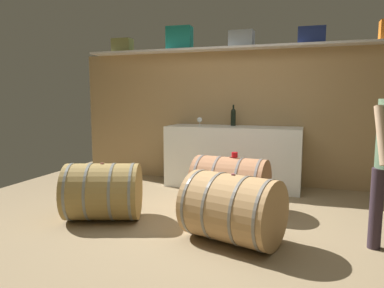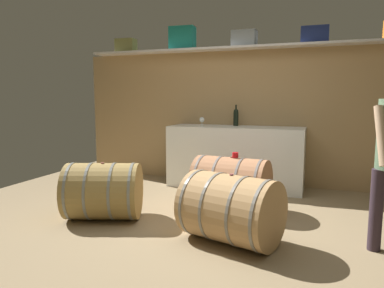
{
  "view_description": "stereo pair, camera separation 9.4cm",
  "coord_description": "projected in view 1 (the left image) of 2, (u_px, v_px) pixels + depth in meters",
  "views": [
    {
      "loc": [
        1.01,
        -3.33,
        1.34
      ],
      "look_at": [
        -0.21,
        0.36,
        0.84
      ],
      "focal_mm": 33.41,
      "sensor_mm": 36.0,
      "label": 1
    },
    {
      "loc": [
        1.1,
        -3.3,
        1.34
      ],
      "look_at": [
        -0.21,
        0.36,
        0.84
      ],
      "focal_mm": 33.41,
      "sensor_mm": 36.0,
      "label": 2
    }
  ],
  "objects": [
    {
      "name": "tasting_cup",
      "position": [
        235.0,
        155.0,
        4.23
      ],
      "size": [
        0.07,
        0.07,
        0.06
      ],
      "primitive_type": "cylinder",
      "color": "red",
      "rests_on": "wine_barrel_near"
    },
    {
      "name": "wine_barrel_flank",
      "position": [
        233.0,
        208.0,
        3.31
      ],
      "size": [
        1.0,
        0.85,
        0.65
      ],
      "rotation": [
        0.0,
        0.0,
        -0.29
      ],
      "color": "tan",
      "rests_on": "ground"
    },
    {
      "name": "toolcase_teal",
      "position": [
        179.0,
        38.0,
        5.61
      ],
      "size": [
        0.41,
        0.24,
        0.36
      ],
      "primitive_type": "cube",
      "rotation": [
        0.0,
        0.0,
        0.05
      ],
      "color": "#198278",
      "rests_on": "high_shelf_board"
    },
    {
      "name": "ground_plane",
      "position": [
        214.0,
        215.0,
        4.15
      ],
      "size": [
        6.65,
        7.71,
        0.02
      ],
      "primitive_type": "cube",
      "color": "#8C7656"
    },
    {
      "name": "toolcase_navy",
      "position": [
        312.0,
        36.0,
        5.01
      ],
      "size": [
        0.37,
        0.28,
        0.23
      ],
      "primitive_type": "cube",
      "rotation": [
        0.0,
        0.0,
        0.0
      ],
      "color": "navy",
      "rests_on": "high_shelf_board"
    },
    {
      "name": "back_wall_panel",
      "position": [
        242.0,
        118.0,
        5.61
      ],
      "size": [
        5.45,
        0.1,
        2.06
      ],
      "primitive_type": "cube",
      "color": "#A68457",
      "rests_on": "ground"
    },
    {
      "name": "high_shelf_board",
      "position": [
        241.0,
        48.0,
        5.33
      ],
      "size": [
        5.02,
        0.4,
        0.03
      ],
      "primitive_type": "cube",
      "color": "silver",
      "rests_on": "back_wall_panel"
    },
    {
      "name": "wine_barrel_near",
      "position": [
        230.0,
        183.0,
        4.29
      ],
      "size": [
        0.92,
        0.72,
        0.65
      ],
      "rotation": [
        0.0,
        0.0,
        -0.11
      ],
      "color": "#B07650",
      "rests_on": "ground"
    },
    {
      "name": "toolcase_olive",
      "position": [
        122.0,
        46.0,
        5.94
      ],
      "size": [
        0.33,
        0.21,
        0.22
      ],
      "primitive_type": "cube",
      "rotation": [
        0.0,
        0.0,
        0.05
      ],
      "color": "olive",
      "rests_on": "high_shelf_board"
    },
    {
      "name": "toolcase_grey",
      "position": [
        241.0,
        39.0,
        5.32
      ],
      "size": [
        0.36,
        0.25,
        0.24
      ],
      "primitive_type": "cube",
      "rotation": [
        0.0,
        0.0,
        -0.03
      ],
      "color": "gray",
      "rests_on": "high_shelf_board"
    },
    {
      "name": "wine_barrel_far",
      "position": [
        103.0,
        192.0,
        3.93
      ],
      "size": [
        0.95,
        0.84,
        0.64
      ],
      "rotation": [
        0.0,
        0.0,
        0.33
      ],
      "color": "olive",
      "rests_on": "ground"
    },
    {
      "name": "work_cabinet",
      "position": [
        233.0,
        157.0,
        5.36
      ],
      "size": [
        1.99,
        0.62,
        0.92
      ],
      "primitive_type": "cube",
      "color": "white",
      "rests_on": "ground"
    },
    {
      "name": "wine_glass",
      "position": [
        200.0,
        120.0,
        5.36
      ],
      "size": [
        0.08,
        0.08,
        0.13
      ],
      "color": "white",
      "rests_on": "work_cabinet"
    },
    {
      "name": "wine_bottle_dark",
      "position": [
        233.0,
        117.0,
        5.44
      ],
      "size": [
        0.08,
        0.08,
        0.32
      ],
      "color": "black",
      "rests_on": "work_cabinet"
    }
  ]
}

